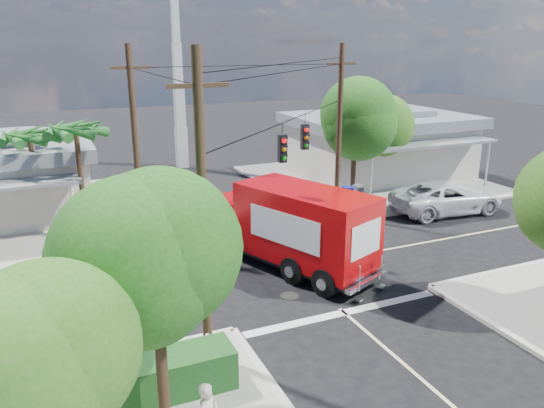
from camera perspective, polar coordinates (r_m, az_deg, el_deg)
ground at (r=22.43m, az=2.06°, el=-6.76°), size 120.00×120.00×0.00m
sidewalk_ne at (r=36.54m, az=10.11°, el=2.56°), size 14.12×14.12×0.14m
sidewalk_nw at (r=30.75m, az=-26.11°, el=-1.73°), size 14.12×14.12×0.14m
road_markings at (r=21.24m, az=3.80°, el=-8.21°), size 32.00×32.00×0.01m
building_ne at (r=37.84m, az=11.44°, el=6.48°), size 11.80×10.20×4.50m
radio_tower at (r=39.76m, az=-10.00°, el=11.89°), size 0.80×0.80×17.00m
tree_sw_front at (r=12.07m, az=-12.43°, el=-6.45°), size 3.88×3.78×6.03m
tree_sw_back at (r=9.90m, az=-24.00°, el=-16.06°), size 3.56×3.42×5.41m
tree_ne_front at (r=30.26m, az=9.03°, el=8.71°), size 4.21×4.14×6.66m
tree_ne_back at (r=33.58m, az=10.75°, el=8.44°), size 3.77×3.66×5.82m
palm_nw_front at (r=26.31m, az=-20.34°, el=7.23°), size 3.01×3.08×5.59m
palm_nw_back at (r=27.82m, az=-24.60°, el=6.45°), size 3.01×3.08×5.19m
utility_poles at (r=21.83m, az=-3.41°, el=5.45°), size 12.00×10.68×9.00m
picket_fence at (r=15.40m, az=-16.13°, el=-16.67°), size 5.94×0.06×1.00m
hedge_sw at (r=14.72m, az=-16.48°, el=-18.40°), size 6.20×1.20×1.10m
vending_boxes at (r=30.29m, az=8.11°, el=0.86°), size 1.90×0.50×1.10m
delivery_truck at (r=21.80m, az=2.08°, el=-2.47°), size 5.24×8.36×3.49m
parked_car at (r=30.66m, az=18.28°, el=0.68°), size 6.40×3.29×1.73m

